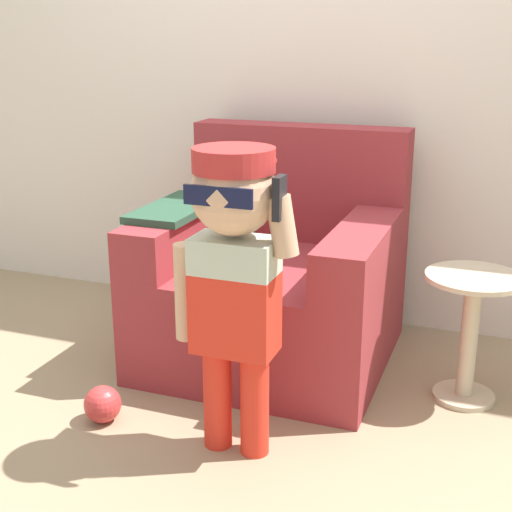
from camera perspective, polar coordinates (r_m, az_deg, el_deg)
name	(u,v)px	position (r m, az deg, el deg)	size (l,w,h in m)	color
ground_plane	(250,371)	(3.00, -0.45, -9.21)	(10.00, 10.00, 0.00)	#998466
wall_back	(308,43)	(3.40, 4.22, 16.62)	(10.00, 0.05, 2.60)	silver
armchair	(275,281)	(3.05, 1.55, -1.99)	(0.99, 0.95, 0.96)	maroon
person_child	(234,257)	(2.22, -1.79, -0.05)	(0.42, 0.31, 1.02)	red
side_table	(470,326)	(2.79, 16.76, -5.35)	(0.36, 0.36, 0.50)	beige
toy_ball	(103,404)	(2.68, -12.17, -11.51)	(0.14, 0.14, 0.14)	#D13838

